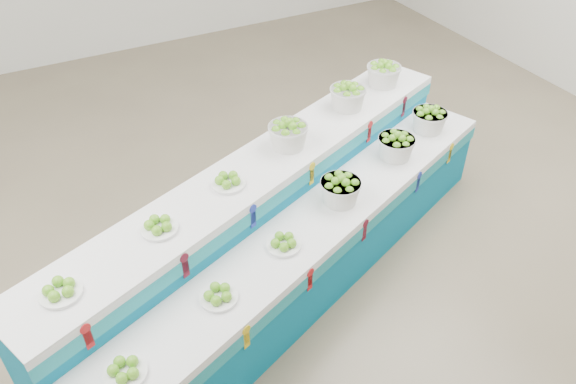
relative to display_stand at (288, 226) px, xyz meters
The scene contains 14 objects.
ground 0.58m from the display_stand, 129.82° to the left, with size 10.00×10.00×0.00m, color #6D614C.
display_stand is the anchor object (origin of this frame).
plate_lower_left 1.85m from the display_stand, 149.52° to the right, with size 0.26×0.26×0.10m, color white.
plate_lower_mid 1.11m from the display_stand, 143.38° to the right, with size 0.26×0.26×0.10m, color white.
plate_lower_right 0.53m from the display_stand, 121.86° to the right, with size 0.26×0.26×0.10m, color white.
basket_lower_left 0.54m from the display_stand, 18.47° to the right, with size 0.33×0.33×0.24m, color silver, non-canonical shape.
basket_lower_mid 1.24m from the display_stand, ahead, with size 0.33×0.33×0.24m, color silver, non-canonical shape.
basket_lower_right 1.81m from the display_stand, 12.87° to the left, with size 0.33×0.33×0.24m, color silver, non-canonical shape.
plate_upper_left 1.91m from the display_stand, 166.87° to the right, with size 0.26×0.26×0.10m, color white.
plate_upper_mid 1.22m from the display_stand, behind, with size 0.26×0.26×0.10m, color white.
plate_upper_right 0.73m from the display_stand, 165.46° to the left, with size 0.26×0.26×0.10m, color white.
basket_upper_left 0.76m from the display_stand, 62.07° to the left, with size 0.33×0.33×0.24m, color silver, non-canonical shape.
basket_upper_mid 1.35m from the display_stand, 35.16° to the left, with size 0.33×0.33×0.24m, color silver, non-canonical shape.
basket_upper_right 1.89m from the display_stand, 30.73° to the left, with size 0.33×0.33×0.24m, color silver, non-canonical shape.
Camera 1 is at (-1.47, -3.34, 3.67)m, focal length 35.59 mm.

